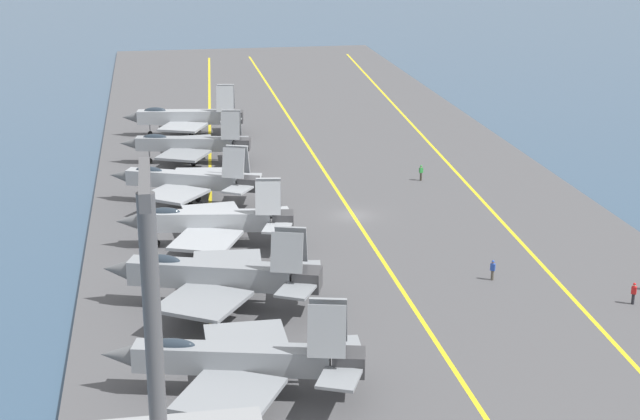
{
  "coord_description": "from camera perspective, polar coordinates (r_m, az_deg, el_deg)",
  "views": [
    {
      "loc": [
        -89.47,
        18.74,
        30.5
      ],
      "look_at": [
        -5.42,
        4.23,
        2.9
      ],
      "focal_mm": 55.0,
      "sensor_mm": 36.0,
      "label": 1
    }
  ],
  "objects": [
    {
      "name": "deck_stripe_edge_line",
      "position": [
        94.52,
        -6.39,
        -0.75
      ],
      "size": [
        199.2,
        12.76,
        0.01
      ],
      "primitive_type": "cube",
      "rotation": [
        0.0,
        0.0,
        -0.06
      ],
      "color": "yellow",
      "rests_on": "carrier_deck"
    },
    {
      "name": "carrier_deck",
      "position": [
        96.3,
        1.93,
        -0.42
      ],
      "size": [
        221.74,
        50.82,
        0.4
      ],
      "primitive_type": "cube",
      "color": "#4C4C4F",
      "rests_on": "ground"
    },
    {
      "name": "crew_green_vest",
      "position": [
        108.17,
        5.9,
        2.21
      ],
      "size": [
        0.36,
        0.44,
        1.76
      ],
      "color": "#383328",
      "rests_on": "carrier_deck"
    },
    {
      "name": "crew_blue_vest",
      "position": [
        81.16,
        10.02,
        -3.4
      ],
      "size": [
        0.43,
        0.46,
        1.73
      ],
      "color": "#4C473D",
      "rests_on": "carrier_deck"
    },
    {
      "name": "deck_stripe_foul_line",
      "position": [
        99.91,
        9.81,
        0.13
      ],
      "size": [
        199.3,
        11.02,
        0.01
      ],
      "primitive_type": "cube",
      "rotation": [
        0.0,
        0.0,
        -0.05
      ],
      "color": "yellow",
      "rests_on": "carrier_deck"
    },
    {
      "name": "parked_jet_fifth",
      "position": [
        115.15,
        -7.65,
        3.85
      ],
      "size": [
        12.2,
        15.29,
        6.34
      ],
      "color": "gray",
      "rests_on": "carrier_deck"
    },
    {
      "name": "parked_jet_third",
      "position": [
        87.61,
        -6.47,
        -0.63
      ],
      "size": [
        13.98,
        15.9,
        6.17
      ],
      "color": "#9EA3A8",
      "rests_on": "carrier_deck"
    },
    {
      "name": "parked_jet_fourth",
      "position": [
        99.74,
        -7.75,
        1.75
      ],
      "size": [
        12.87,
        15.76,
        6.35
      ],
      "color": "#93999E",
      "rests_on": "carrier_deck"
    },
    {
      "name": "ground_plane",
      "position": [
        96.37,
        1.93,
        -0.53
      ],
      "size": [
        2000.0,
        2000.0,
        0.0
      ],
      "primitive_type": "plane",
      "color": "#334C66"
    },
    {
      "name": "parked_jet_sixth",
      "position": [
        128.9,
        -7.83,
        5.39
      ],
      "size": [
        12.73,
        15.78,
        6.66
      ],
      "color": "#93999E",
      "rests_on": "carrier_deck"
    },
    {
      "name": "crew_red_vest",
      "position": [
        79.1,
        17.79,
        -4.59
      ],
      "size": [
        0.43,
        0.46,
        1.76
      ],
      "color": "#232328",
      "rests_on": "carrier_deck"
    },
    {
      "name": "deck_stripe_centerline",
      "position": [
        96.24,
        1.93,
        -0.3
      ],
      "size": [
        199.56,
        0.36,
        0.01
      ],
      "primitive_type": "cube",
      "color": "yellow",
      "rests_on": "carrier_deck"
    },
    {
      "name": "parked_jet_nearest",
      "position": [
        61.97,
        -4.76,
        -8.63
      ],
      "size": [
        13.7,
        16.73,
        6.52
      ],
      "color": "gray",
      "rests_on": "carrier_deck"
    },
    {
      "name": "parked_jet_second",
      "position": [
        74.42,
        -6.16,
        -3.77
      ],
      "size": [
        14.14,
        16.97,
        6.62
      ],
      "color": "gray",
      "rests_on": "carrier_deck"
    }
  ]
}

